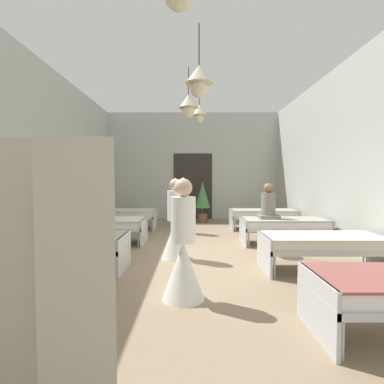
% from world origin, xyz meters
% --- Properties ---
extents(ground_plane, '(6.80, 10.71, 0.10)m').
position_xyz_m(ground_plane, '(0.00, 0.00, -0.05)').
color(ground_plane, '#8C755B').
extents(room_shell, '(6.60, 10.31, 3.90)m').
position_xyz_m(room_shell, '(-0.00, 1.29, 1.96)').
color(room_shell, '#B2B7AD').
rests_on(room_shell, ground).
extents(bed_left_row_1, '(1.90, 0.84, 0.57)m').
position_xyz_m(bed_left_row_1, '(-2.05, -0.95, 0.44)').
color(bed_left_row_1, '#B7BCC1').
rests_on(bed_left_row_1, ground).
extents(bed_right_row_1, '(1.90, 0.84, 0.57)m').
position_xyz_m(bed_right_row_1, '(2.05, -0.95, 0.44)').
color(bed_right_row_1, '#B7BCC1').
rests_on(bed_right_row_1, ground).
extents(bed_left_row_2, '(1.90, 0.84, 0.57)m').
position_xyz_m(bed_left_row_2, '(-2.05, 0.95, 0.44)').
color(bed_left_row_2, '#B7BCC1').
rests_on(bed_left_row_2, ground).
extents(bed_right_row_2, '(1.90, 0.84, 0.57)m').
position_xyz_m(bed_right_row_2, '(2.05, 0.95, 0.44)').
color(bed_right_row_2, '#B7BCC1').
rests_on(bed_right_row_2, ground).
extents(bed_left_row_3, '(1.90, 0.84, 0.57)m').
position_xyz_m(bed_left_row_3, '(-2.05, 2.85, 0.44)').
color(bed_left_row_3, '#B7BCC1').
rests_on(bed_left_row_3, ground).
extents(bed_right_row_3, '(1.90, 0.84, 0.57)m').
position_xyz_m(bed_right_row_3, '(2.05, 2.85, 0.44)').
color(bed_right_row_3, '#B7BCC1').
rests_on(bed_right_row_3, ground).
extents(nurse_near_aisle, '(0.52, 0.52, 1.49)m').
position_xyz_m(nurse_near_aisle, '(-0.14, -2.03, 0.53)').
color(nurse_near_aisle, white).
rests_on(nurse_near_aisle, ground).
extents(nurse_mid_aisle, '(0.52, 0.52, 1.49)m').
position_xyz_m(nurse_mid_aisle, '(-0.33, 2.33, 0.53)').
color(nurse_mid_aisle, white).
rests_on(nurse_mid_aisle, ground).
extents(nurse_far_aisle, '(0.52, 0.52, 1.49)m').
position_xyz_m(nurse_far_aisle, '(-0.34, -0.21, 0.53)').
color(nurse_far_aisle, white).
rests_on(nurse_far_aisle, ground).
extents(patient_seated_primary, '(0.44, 0.44, 0.80)m').
position_xyz_m(patient_seated_primary, '(-1.70, -2.75, 0.87)').
color(patient_seated_primary, gray).
rests_on(patient_seated_primary, bed_left_row_0).
extents(patient_seated_secondary, '(0.44, 0.44, 0.80)m').
position_xyz_m(patient_seated_secondary, '(1.70, 1.01, 0.87)').
color(patient_seated_secondary, slate).
rests_on(patient_seated_secondary, bed_right_row_2).
extents(potted_plant, '(0.51, 0.51, 1.38)m').
position_xyz_m(potted_plant, '(0.32, 4.18, 0.84)').
color(potted_plant, brown).
rests_on(potted_plant, ground).
extents(privacy_screen, '(1.25, 0.17, 1.70)m').
position_xyz_m(privacy_screen, '(-1.10, -3.85, 0.85)').
color(privacy_screen, '#BCB29E').
rests_on(privacy_screen, ground).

